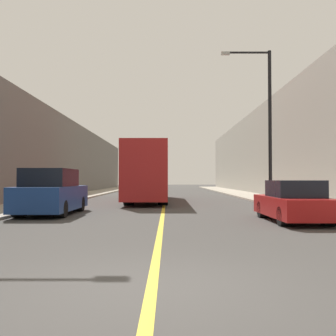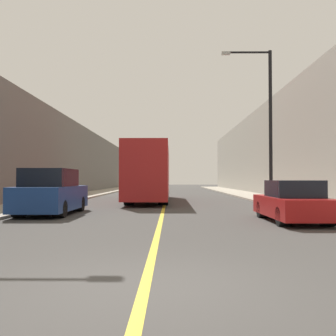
{
  "view_description": "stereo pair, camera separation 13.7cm",
  "coord_description": "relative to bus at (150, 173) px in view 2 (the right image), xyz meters",
  "views": [
    {
      "loc": [
        0.22,
        -5.36,
        1.48
      ],
      "look_at": [
        0.21,
        15.22,
        2.07
      ],
      "focal_mm": 42.0,
      "sensor_mm": 36.0,
      "label": 1
    },
    {
      "loc": [
        0.36,
        -5.36,
        1.48
      ],
      "look_at": [
        0.21,
        15.22,
        2.07
      ],
      "focal_mm": 42.0,
      "sensor_mm": 36.0,
      "label": 2
    }
  ],
  "objects": [
    {
      "name": "road_center_line",
      "position": [
        1.04,
        9.06,
        -1.91
      ],
      "size": [
        0.16,
        72.0,
        0.01
      ],
      "primitive_type": "cube",
      "color": "gold",
      "rests_on": "ground"
    },
    {
      "name": "bus",
      "position": [
        0.0,
        0.0,
        0.0
      ],
      "size": [
        2.5,
        12.77,
        3.58
      ],
      "color": "#AD1E1E",
      "rests_on": "ground"
    },
    {
      "name": "sidewalk_left",
      "position": [
        -6.31,
        9.06,
        -1.86
      ],
      "size": [
        3.08,
        72.0,
        0.11
      ],
      "primitive_type": "cube",
      "color": "#A89E8C",
      "rests_on": "ground"
    },
    {
      "name": "ground_plane",
      "position": [
        1.04,
        -20.94,
        -1.91
      ],
      "size": [
        200.0,
        200.0,
        0.0
      ],
      "primitive_type": "plane",
      "color": "#3F3D3A"
    },
    {
      "name": "street_lamp_right",
      "position": [
        6.91,
        -3.76,
        3.19
      ],
      "size": [
        2.91,
        0.24,
        8.81
      ],
      "color": "black",
      "rests_on": "sidewalk_right"
    },
    {
      "name": "building_row_left",
      "position": [
        -9.85,
        9.06,
        1.63
      ],
      "size": [
        4.0,
        72.0,
        7.1
      ],
      "primitive_type": "cube",
      "color": "#66605B",
      "rests_on": "ground"
    },
    {
      "name": "car_right_near",
      "position": [
        5.63,
        -12.59,
        -1.26
      ],
      "size": [
        1.76,
        4.45,
        1.44
      ],
      "color": "maroon",
      "rests_on": "ground"
    },
    {
      "name": "sidewalk_right",
      "position": [
        8.38,
        9.06,
        -1.86
      ],
      "size": [
        3.08,
        72.0,
        0.11
      ],
      "primitive_type": "cube",
      "color": "#A89E8C",
      "rests_on": "ground"
    },
    {
      "name": "parked_suv_left",
      "position": [
        -3.64,
        -9.79,
        -1.03
      ],
      "size": [
        2.0,
        5.0,
        1.91
      ],
      "color": "navy",
      "rests_on": "ground"
    },
    {
      "name": "building_row_right",
      "position": [
        11.92,
        9.06,
        2.31
      ],
      "size": [
        4.0,
        72.0,
        8.45
      ],
      "primitive_type": "cube",
      "color": "gray",
      "rests_on": "ground"
    }
  ]
}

